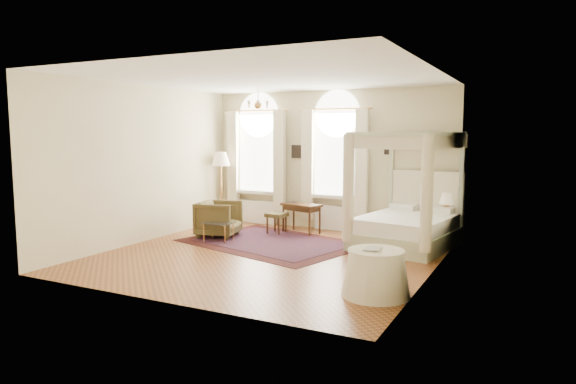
# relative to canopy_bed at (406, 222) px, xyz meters

# --- Properties ---
(ground) EXTENTS (6.00, 6.00, 0.00)m
(ground) POSITION_rel_canopy_bed_xyz_m (-2.14, -1.85, -0.53)
(ground) COLOR brown
(ground) RESTS_ON ground
(room_walls) EXTENTS (6.00, 6.00, 6.00)m
(room_walls) POSITION_rel_canopy_bed_xyz_m (-2.14, -1.85, 1.45)
(room_walls) COLOR beige
(room_walls) RESTS_ON ground
(window_left) EXTENTS (1.62, 0.27, 3.29)m
(window_left) POSITION_rel_canopy_bed_xyz_m (-4.04, 1.03, 0.96)
(window_left) COLOR white
(window_left) RESTS_ON room_walls
(window_right) EXTENTS (1.62, 0.27, 3.29)m
(window_right) POSITION_rel_canopy_bed_xyz_m (-1.94, 1.03, 0.96)
(window_right) COLOR white
(window_right) RESTS_ON room_walls
(chandelier) EXTENTS (0.51, 0.45, 0.50)m
(chandelier) POSITION_rel_canopy_bed_xyz_m (-3.04, -0.65, 2.38)
(chandelier) COLOR #B37D3B
(chandelier) RESTS_ON room_walls
(wall_pictures) EXTENTS (2.54, 0.03, 0.39)m
(wall_pictures) POSITION_rel_canopy_bed_xyz_m (-2.05, 1.12, 1.36)
(wall_pictures) COLOR black
(wall_pictures) RESTS_ON room_walls
(canopy_bed) EXTENTS (2.06, 2.39, 2.32)m
(canopy_bed) POSITION_rel_canopy_bed_xyz_m (0.00, 0.00, 0.00)
(canopy_bed) COLOR #B5BD9A
(canopy_bed) RESTS_ON ground
(nightstand) EXTENTS (0.51, 0.49, 0.61)m
(nightstand) POSITION_rel_canopy_bed_xyz_m (0.56, 0.85, -0.22)
(nightstand) COLOR #3B1F10
(nightstand) RESTS_ON ground
(nightstand_lamp) EXTENTS (0.30, 0.30, 0.44)m
(nightstand_lamp) POSITION_rel_canopy_bed_xyz_m (0.64, 0.88, 0.37)
(nightstand_lamp) COLOR #B37D3B
(nightstand_lamp) RESTS_ON nightstand
(writing_desk) EXTENTS (1.00, 0.70, 0.68)m
(writing_desk) POSITION_rel_canopy_bed_xyz_m (-2.52, 0.43, 0.05)
(writing_desk) COLOR #3B1F10
(writing_desk) RESTS_ON ground
(laptop) EXTENTS (0.33, 0.23, 0.02)m
(laptop) POSITION_rel_canopy_bed_xyz_m (-2.76, 0.49, 0.16)
(laptop) COLOR black
(laptop) RESTS_ON writing_desk
(stool) EXTENTS (0.45, 0.45, 0.47)m
(stool) POSITION_rel_canopy_bed_xyz_m (-3.00, 0.11, -0.13)
(stool) COLOR #473A1E
(stool) RESTS_ON ground
(armchair) EXTENTS (1.04, 1.02, 0.80)m
(armchair) POSITION_rel_canopy_bed_xyz_m (-3.99, -0.77, -0.13)
(armchair) COLOR #483C1F
(armchair) RESTS_ON ground
(coffee_table) EXTENTS (0.61, 0.44, 0.41)m
(coffee_table) POSITION_rel_canopy_bed_xyz_m (-3.68, -1.24, -0.16)
(coffee_table) COLOR silver
(coffee_table) RESTS_ON ground
(floor_lamp) EXTENTS (0.47, 0.47, 1.83)m
(floor_lamp) POSITION_rel_canopy_bed_xyz_m (-4.84, 0.59, 1.03)
(floor_lamp) COLOR #B37D3B
(floor_lamp) RESTS_ON ground
(oriental_rug) EXTENTS (4.09, 3.39, 0.01)m
(oriental_rug) POSITION_rel_canopy_bed_xyz_m (-2.61, -0.83, -0.52)
(oriental_rug) COLOR #3E120F
(oriental_rug) RESTS_ON ground
(side_table) EXTENTS (0.98, 0.98, 0.67)m
(side_table) POSITION_rel_canopy_bed_xyz_m (0.38, -3.27, -0.20)
(side_table) COLOR white
(side_table) RESTS_ON ground
(book) EXTENTS (0.22, 0.29, 0.03)m
(book) POSITION_rel_canopy_bed_xyz_m (0.23, -3.30, 0.15)
(book) COLOR black
(book) RESTS_ON side_table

